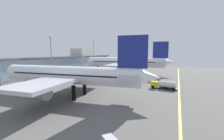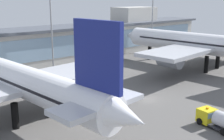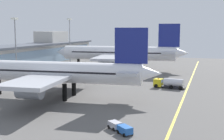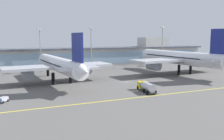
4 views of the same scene
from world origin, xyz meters
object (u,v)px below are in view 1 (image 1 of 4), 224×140
apron_light_mast_west (51,51)px  airliner_near_left (70,75)px  airliner_near_right (126,63)px  apron_light_mast_east (94,50)px  fuel_tanker_truck (163,85)px

apron_light_mast_west → airliner_near_left: bearing=-127.6°
apron_light_mast_west → airliner_near_right: bearing=-41.0°
apron_light_mast_west → apron_light_mast_east: size_ratio=0.95×
airliner_near_right → fuel_tanker_truck: (-31.97, -24.52, -5.48)m
fuel_tanker_truck → apron_light_mast_west: size_ratio=0.45×
airliner_near_right → fuel_tanker_truck: 40.66m
apron_light_mast_east → fuel_tanker_truck: bearing=-128.8°
airliner_near_right → apron_light_mast_east: apron_light_mast_east is taller
airliner_near_left → apron_light_mast_east: size_ratio=2.34×
fuel_tanker_truck → apron_light_mast_east: (42.06, 52.28, 13.03)m
apron_light_mast_west → apron_light_mast_east: (41.71, 0.27, 0.62)m
airliner_near_left → fuel_tanker_truck: 32.53m
airliner_near_left → fuel_tanker_truck: size_ratio=5.54×
fuel_tanker_truck → apron_light_mast_west: 53.47m
airliner_near_left → airliner_near_right: bearing=-95.4°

